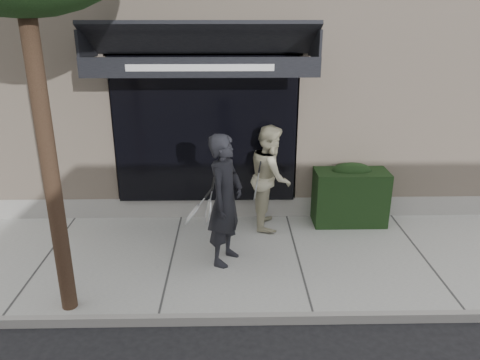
{
  "coord_description": "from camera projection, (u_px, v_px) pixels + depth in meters",
  "views": [
    {
      "loc": [
        -1.05,
        -6.59,
        3.83
      ],
      "look_at": [
        -0.91,
        0.6,
        1.19
      ],
      "focal_mm": 35.0,
      "sensor_mm": 36.0,
      "label": 1
    }
  ],
  "objects": [
    {
      "name": "ground",
      "position": [
        297.0,
        262.0,
        7.52
      ],
      "size": [
        80.0,
        80.0,
        0.0
      ],
      "primitive_type": "plane",
      "color": "black",
      "rests_on": "ground"
    },
    {
      "name": "sidewalk",
      "position": [
        297.0,
        258.0,
        7.5
      ],
      "size": [
        20.0,
        3.0,
        0.12
      ],
      "primitive_type": "cube",
      "color": "gray",
      "rests_on": "ground"
    },
    {
      "name": "curb",
      "position": [
        313.0,
        318.0,
        6.04
      ],
      "size": [
        20.0,
        0.1,
        0.14
      ],
      "primitive_type": "cube",
      "color": "gray",
      "rests_on": "ground"
    },
    {
      "name": "building_facade",
      "position": [
        274.0,
        57.0,
        11.23
      ],
      "size": [
        14.3,
        8.04,
        5.64
      ],
      "color": "beige",
      "rests_on": "ground"
    },
    {
      "name": "hedge",
      "position": [
        349.0,
        194.0,
        8.49
      ],
      "size": [
        1.3,
        0.7,
        1.14
      ],
      "color": "black",
      "rests_on": "sidewalk"
    },
    {
      "name": "pedestrian_front",
      "position": [
        225.0,
        200.0,
        6.98
      ],
      "size": [
        0.96,
        0.89,
        2.04
      ],
      "color": "black",
      "rests_on": "sidewalk"
    },
    {
      "name": "pedestrian_back",
      "position": [
        270.0,
        177.0,
        8.23
      ],
      "size": [
        0.74,
        0.92,
        1.85
      ],
      "color": "#C0BA99",
      "rests_on": "sidewalk"
    }
  ]
}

